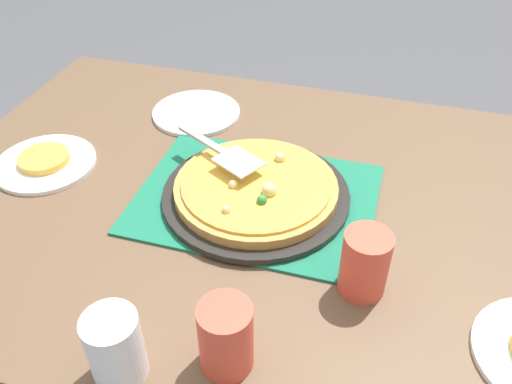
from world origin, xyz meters
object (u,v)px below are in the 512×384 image
Objects in this scene: pizza_pan at (256,195)px; pizza_server at (223,152)px; cup_near at (115,348)px; cup_far at (226,337)px; pizza at (256,187)px; plate_side at (196,113)px; cup_corner at (365,263)px; served_slice_right at (44,159)px; plate_far_right at (45,163)px.

pizza_server is at bearing 151.08° from pizza_pan.
pizza_pan is 0.11m from pizza_server.
cup_near reaches higher than pizza_pan.
cup_near is 0.16m from cup_far.
pizza_server is (-0.09, 0.05, 0.04)m from pizza.
pizza is at bearing 99.74° from cup_far.
pizza_pan is 0.38m from cup_far.
plate_side is at bearing 102.67° from cup_near.
cup_far is 0.54× the size of pizza_server.
pizza_pan is 0.44m from cup_near.
cup_corner is at bearing 49.29° from cup_far.
served_slice_right is 0.92× the size of cup_near.
cup_corner is at bearing -43.64° from plate_side.
cup_near reaches higher than pizza.
cup_far is (0.55, -0.36, 0.04)m from served_slice_right.
plate_side is 0.99× the size of pizza_server.
served_slice_right is 0.74m from cup_corner.
cup_corner is at bearing 39.54° from cup_near.
plate_far_right is at bearing -170.71° from pizza_server.
pizza_pan is 1.15× the size of pizza.
plate_far_right is 1.83× the size of cup_far.
pizza is 0.48m from plate_far_right.
cup_corner reaches higher than pizza_pan.
plate_side is (0.24, 0.30, 0.00)m from plate_far_right.
plate_side is 2.00× the size of served_slice_right.
cup_far is (0.14, 0.06, 0.00)m from cup_near.
cup_corner is 0.54× the size of pizza_server.
served_slice_right is 0.58m from cup_near.
cup_near and cup_corner have the same top height.
pizza is at bearing 2.07° from plate_far_right.
served_slice_right is (0.00, -0.00, 0.01)m from plate_far_right.
pizza is 0.29m from cup_corner.
pizza_pan is 3.17× the size of cup_far.
pizza_pan is at bearing 79.74° from cup_near.
plate_far_right is at bearing 146.83° from cup_far.
pizza_server is (-0.09, 0.05, 0.06)m from pizza_pan.
cup_corner is (0.24, -0.17, 0.03)m from pizza.
cup_near is 0.54× the size of pizza_server.
cup_far reaches higher than pizza.
cup_far reaches higher than served_slice_right.
pizza_pan is 1.73× the size of plate_far_right.
plate_far_right is at bearing -129.11° from plate_side.
pizza_pan is 1.71× the size of pizza_server.
cup_corner is 0.39m from pizza_server.
pizza is 1.49× the size of pizza_server.
cup_far reaches higher than pizza_server.
plate_side is at bearing 50.89° from plate_far_right.
pizza_server is at bearing 9.29° from served_slice_right.
plate_side is 0.72m from cup_far.
plate_far_right is 0.41m from pizza_server.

